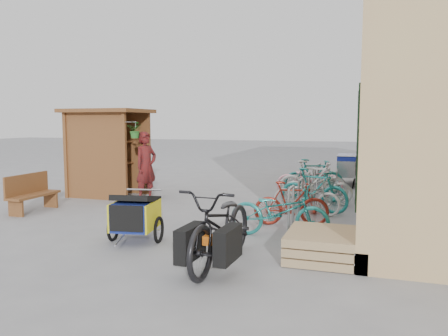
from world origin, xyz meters
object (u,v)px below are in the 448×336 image
(shopping_carts, at_px, (347,167))
(bike_0, at_px, (279,211))
(pallet_stack, at_px, (321,245))
(kiosk, at_px, (105,140))
(bike_1, at_px, (291,204))
(bike_5, at_px, (313,182))
(bench, at_px, (31,192))
(cargo_bike, at_px, (222,226))
(child_trailer, at_px, (135,214))
(bike_2, at_px, (306,196))
(bike_7, at_px, (314,177))
(bike_4, at_px, (318,187))
(person_kiosk, at_px, (146,167))
(bike_6, at_px, (309,180))
(bike_3, at_px, (314,190))

(shopping_carts, bearing_deg, bike_0, -96.65)
(pallet_stack, bearing_deg, kiosk, 148.34)
(bike_1, xyz_separation_m, bike_5, (0.09, 2.72, 0.09))
(bench, distance_m, cargo_bike, 5.80)
(pallet_stack, bearing_deg, shopping_carts, 90.00)
(pallet_stack, xyz_separation_m, child_trailer, (-3.13, -0.03, 0.28))
(kiosk, xyz_separation_m, bike_0, (5.44, -2.88, -1.08))
(bench, height_order, bike_1, bike_1)
(bike_2, relative_size, bike_7, 0.93)
(cargo_bike, xyz_separation_m, bike_4, (0.78, 5.17, -0.13))
(bike_0, bearing_deg, bike_4, -3.46)
(pallet_stack, height_order, person_kiosk, person_kiosk)
(kiosk, height_order, pallet_stack, kiosk)
(bench, bearing_deg, bike_7, 35.43)
(bike_5, relative_size, bike_6, 0.99)
(kiosk, height_order, child_trailer, kiosk)
(bike_3, bearing_deg, person_kiosk, 106.74)
(bike_4, bearing_deg, child_trailer, 145.33)
(shopping_carts, distance_m, person_kiosk, 6.75)
(bike_1, distance_m, bike_6, 3.57)
(pallet_stack, bearing_deg, bike_7, 97.81)
(shopping_carts, distance_m, bike_2, 5.08)
(child_trailer, height_order, cargo_bike, cargo_bike)
(bike_0, bearing_deg, bike_7, 1.26)
(bench, distance_m, person_kiosk, 2.80)
(bike_6, relative_size, bike_7, 1.07)
(bike_5, bearing_deg, pallet_stack, -170.55)
(bike_7, bearing_deg, bike_2, 164.28)
(bike_0, distance_m, bike_7, 4.90)
(pallet_stack, bearing_deg, bike_5, 98.48)
(pallet_stack, height_order, bike_4, bike_4)
(bike_2, height_order, bike_3, bike_3)
(bike_1, xyz_separation_m, bike_4, (0.25, 2.44, 0.00))
(kiosk, distance_m, pallet_stack, 7.50)
(pallet_stack, height_order, bike_2, bike_2)
(bike_1, bearing_deg, bike_7, -10.63)
(shopping_carts, relative_size, bike_6, 1.07)
(bike_7, bearing_deg, bike_6, 149.70)
(bike_3, height_order, bike_4, bike_3)
(bike_7, bearing_deg, person_kiosk, 101.74)
(pallet_stack, relative_size, bike_0, 0.67)
(kiosk, relative_size, pallet_stack, 2.08)
(bike_6, bearing_deg, kiosk, 101.12)
(pallet_stack, xyz_separation_m, bike_3, (-0.53, 3.47, 0.29))
(pallet_stack, xyz_separation_m, bike_5, (-0.70, 4.67, 0.32))
(cargo_bike, distance_m, person_kiosk, 5.54)
(kiosk, distance_m, bike_2, 5.78)
(kiosk, bearing_deg, bike_6, 16.92)
(person_kiosk, xyz_separation_m, bike_7, (4.02, 2.38, -0.39))
(pallet_stack, height_order, child_trailer, child_trailer)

